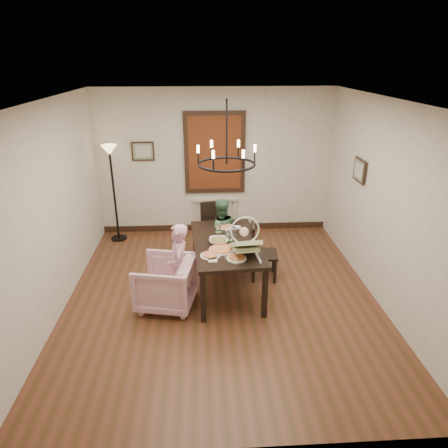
{
  "coord_description": "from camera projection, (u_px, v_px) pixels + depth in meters",
  "views": [
    {
      "loc": [
        -0.27,
        -5.04,
        3.29
      ],
      "look_at": [
        0.05,
        0.28,
        1.05
      ],
      "focal_mm": 32.0,
      "sensor_mm": 36.0,
      "label": 1
    }
  ],
  "objects": [
    {
      "name": "chair_far",
      "position": [
        217.0,
        233.0,
        6.81
      ],
      "size": [
        0.54,
        0.54,
        1.02
      ],
      "primitive_type": null,
      "rotation": [
        0.0,
        0.0,
        0.24
      ],
      "color": "black",
      "rests_on": "room_shell"
    },
    {
      "name": "window_blinds",
      "position": [
        215.0,
        153.0,
        7.57
      ],
      "size": [
        1.0,
        0.03,
        1.4
      ],
      "primitive_type": "cube",
      "color": "brown",
      "rests_on": "room_shell"
    },
    {
      "name": "chandelier",
      "position": [
        227.0,
        164.0,
        5.39
      ],
      "size": [
        0.8,
        0.8,
        0.04
      ],
      "primitive_type": "torus",
      "color": "black",
      "rests_on": "room_shell"
    },
    {
      "name": "chair_right",
      "position": [
        264.0,
        251.0,
        6.27
      ],
      "size": [
        0.45,
        0.45,
        0.94
      ],
      "primitive_type": null,
      "rotation": [
        0.0,
        0.0,
        1.47
      ],
      "color": "black",
      "rests_on": "room_shell"
    },
    {
      "name": "salad_bowl",
      "position": [
        219.0,
        241.0,
        5.77
      ],
      "size": [
        0.33,
        0.33,
        0.08
      ],
      "primitive_type": "imported",
      "color": "white",
      "rests_on": "dining_table"
    },
    {
      "name": "room_shell",
      "position": [
        220.0,
        199.0,
        5.73
      ],
      "size": [
        4.51,
        5.0,
        2.81
      ],
      "color": "brown",
      "rests_on": "ground"
    },
    {
      "name": "baby_bouncer",
      "position": [
        245.0,
        243.0,
        5.37
      ],
      "size": [
        0.47,
        0.61,
        0.38
      ],
      "primitive_type": null,
      "rotation": [
        0.0,
        0.0,
        0.09
      ],
      "color": "beige",
      "rests_on": "dining_table"
    },
    {
      "name": "radiator",
      "position": [
        215.0,
        214.0,
        8.08
      ],
      "size": [
        0.92,
        0.12,
        0.62
      ],
      "primitive_type": null,
      "color": "silver",
      "rests_on": "room_shell"
    },
    {
      "name": "elderly_woman",
      "position": [
        179.0,
        274.0,
        5.51
      ],
      "size": [
        0.27,
        0.39,
        1.04
      ],
      "primitive_type": "imported",
      "rotation": [
        0.0,
        0.0,
        -1.53
      ],
      "color": "#DB9AB3",
      "rests_on": "room_shell"
    },
    {
      "name": "picture_right",
      "position": [
        359.0,
        170.0,
        6.24
      ],
      "size": [
        0.03,
        0.42,
        0.36
      ],
      "primitive_type": "cube",
      "rotation": [
        0.0,
        0.0,
        1.57
      ],
      "color": "black",
      "rests_on": "room_shell"
    },
    {
      "name": "drinking_glass",
      "position": [
        228.0,
        236.0,
        5.83
      ],
      "size": [
        0.08,
        0.08,
        0.15
      ],
      "primitive_type": "cylinder",
      "color": "silver",
      "rests_on": "dining_table"
    },
    {
      "name": "dining_table",
      "position": [
        226.0,
        247.0,
        5.87
      ],
      "size": [
        1.07,
        1.75,
        0.79
      ],
      "rotation": [
        0.0,
        0.0,
        0.07
      ],
      "color": "black",
      "rests_on": "room_shell"
    },
    {
      "name": "armchair",
      "position": [
        166.0,
        283.0,
        5.6
      ],
      "size": [
        0.92,
        0.91,
        0.71
      ],
      "primitive_type": "imported",
      "rotation": [
        0.0,
        0.0,
        -1.77
      ],
      "color": "#E9B2C9",
      "rests_on": "room_shell"
    },
    {
      "name": "floor_lamp",
      "position": [
        114.0,
        195.0,
        7.46
      ],
      "size": [
        0.3,
        0.3,
        1.8
      ],
      "primitive_type": null,
      "color": "black",
      "rests_on": "room_shell"
    },
    {
      "name": "seated_man",
      "position": [
        220.0,
        239.0,
        6.63
      ],
      "size": [
        0.54,
        0.45,
        0.99
      ],
      "primitive_type": "imported",
      "rotation": [
        0.0,
        0.0,
        3.31
      ],
      "color": "#43724D",
      "rests_on": "room_shell"
    },
    {
      "name": "picture_back",
      "position": [
        143.0,
        151.0,
        7.49
      ],
      "size": [
        0.42,
        0.03,
        0.36
      ],
      "primitive_type": "cube",
      "color": "black",
      "rests_on": "room_shell"
    },
    {
      "name": "pizza_platter",
      "position": [
        221.0,
        249.0,
        5.56
      ],
      "size": [
        0.35,
        0.35,
        0.04
      ],
      "primitive_type": "cylinder",
      "color": "tan",
      "rests_on": "dining_table"
    }
  ]
}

